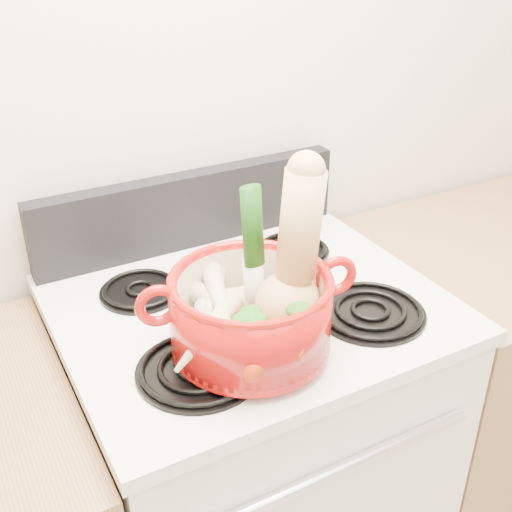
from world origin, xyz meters
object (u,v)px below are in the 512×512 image
squash (289,254)px  leek (254,253)px  dutch_oven (251,313)px  stove_body (251,468)px

squash → leek: size_ratio=1.12×
dutch_oven → stove_body: bearing=73.3°
stove_body → dutch_oven: (-0.08, -0.16, 0.58)m
stove_body → leek: bearing=-114.4°
dutch_oven → squash: squash is taller
stove_body → leek: 0.68m
stove_body → leek: leek is taller
leek → squash: bearing=-66.0°
dutch_oven → leek: (0.03, 0.04, 0.09)m
squash → leek: (-0.04, 0.06, -0.02)m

